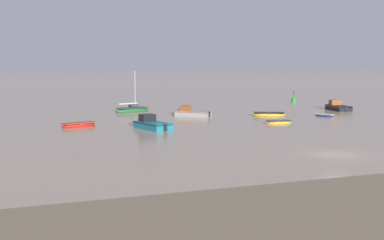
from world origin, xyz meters
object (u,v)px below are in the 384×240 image
object	(u,v)px
motorboat_moored_2	(149,125)
channel_buoy	(294,99)
rowboat_moored_4	(324,116)
rowboat_moored_5	(79,125)
motorboat_moored_3	(187,114)
motorboat_moored_0	(336,108)
rowboat_moored_2	(279,122)
sailboat_moored_0	(132,110)
rowboat_moored_6	(269,115)

from	to	relation	value
motorboat_moored_2	channel_buoy	xyz separation A→B (m)	(38.72, 30.22, 0.10)
rowboat_moored_4	rowboat_moored_5	size ratio (longest dim) A/B	0.66
motorboat_moored_3	motorboat_moored_0	bearing A→B (deg)	-132.80
rowboat_moored_2	motorboat_moored_0	size ratio (longest dim) A/B	0.54
sailboat_moored_0	motorboat_moored_3	size ratio (longest dim) A/B	1.18
sailboat_moored_0	rowboat_moored_4	world-z (taller)	sailboat_moored_0
rowboat_moored_2	motorboat_moored_0	distance (m)	23.37
rowboat_moored_2	sailboat_moored_0	bearing A→B (deg)	-59.37
motorboat_moored_2	rowboat_moored_6	bearing A→B (deg)	-82.03
rowboat_moored_2	sailboat_moored_0	size ratio (longest dim) A/B	0.54
motorboat_moored_0	motorboat_moored_2	bearing A→B (deg)	120.23
rowboat_moored_2	rowboat_moored_6	distance (m)	9.77
motorboat_moored_0	motorboat_moored_3	bearing A→B (deg)	101.98
motorboat_moored_3	sailboat_moored_0	bearing A→B (deg)	-14.15
rowboat_moored_2	rowboat_moored_6	world-z (taller)	rowboat_moored_6
rowboat_moored_6	channel_buoy	distance (m)	29.40
motorboat_moored_3	motorboat_moored_2	bearing A→B (deg)	97.43
rowboat_moored_4	motorboat_moored_3	xyz separation A→B (m)	(-17.55, 7.91, 0.21)
motorboat_moored_0	motorboat_moored_3	distance (m)	25.69
sailboat_moored_0	motorboat_moored_2	distance (m)	21.66
rowboat_moored_2	rowboat_moored_4	xyz separation A→B (m)	(10.63, 5.56, -0.03)
rowboat_moored_4	rowboat_moored_5	world-z (taller)	rowboat_moored_5
rowboat_moored_4	rowboat_moored_2	bearing A→B (deg)	-81.76
motorboat_moored_2	rowboat_moored_5	bearing A→B (deg)	46.19
rowboat_moored_4	rowboat_moored_6	bearing A→B (deg)	-136.07
rowboat_moored_2	channel_buoy	xyz separation A→B (m)	(22.29, 31.84, 0.31)
rowboat_moored_4	channel_buoy	distance (m)	28.75
rowboat_moored_4	rowboat_moored_6	size ratio (longest dim) A/B	0.63
sailboat_moored_0	rowboat_moored_6	size ratio (longest dim) A/B	1.36
rowboat_moored_2	rowboat_moored_4	world-z (taller)	rowboat_moored_2
motorboat_moored_2	rowboat_moored_4	bearing A→B (deg)	-93.92
rowboat_moored_2	rowboat_moored_6	size ratio (longest dim) A/B	0.73
channel_buoy	rowboat_moored_4	bearing A→B (deg)	-113.91
rowboat_moored_5	channel_buoy	size ratio (longest dim) A/B	2.02
rowboat_moored_2	rowboat_moored_6	bearing A→B (deg)	-110.10
rowboat_moored_6	channel_buoy	size ratio (longest dim) A/B	2.10
rowboat_moored_5	rowboat_moored_6	distance (m)	27.57
motorboat_moored_2	rowboat_moored_6	xyz separation A→B (m)	(20.17, 7.40, -0.16)
rowboat_moored_4	channel_buoy	xyz separation A→B (m)	(11.65, 26.29, 0.34)
rowboat_moored_6	rowboat_moored_2	bearing A→B (deg)	96.18
rowboat_moored_6	rowboat_moored_4	bearing A→B (deg)	-178.03
rowboat_moored_2	motorboat_moored_2	world-z (taller)	motorboat_moored_2
rowboat_moored_2	motorboat_moored_3	size ratio (longest dim) A/B	0.63
motorboat_moored_0	channel_buoy	world-z (taller)	channel_buoy
channel_buoy	rowboat_moored_6	bearing A→B (deg)	-129.10
rowboat_moored_2	sailboat_moored_0	distance (m)	25.97
rowboat_moored_4	motorboat_moored_2	size ratio (longest dim) A/B	0.46
sailboat_moored_0	motorboat_moored_0	xyz separation A→B (m)	(31.04, -8.95, 0.07)
motorboat_moored_0	motorboat_moored_2	distance (m)	37.28
rowboat_moored_6	motorboat_moored_3	bearing A→B (deg)	6.05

